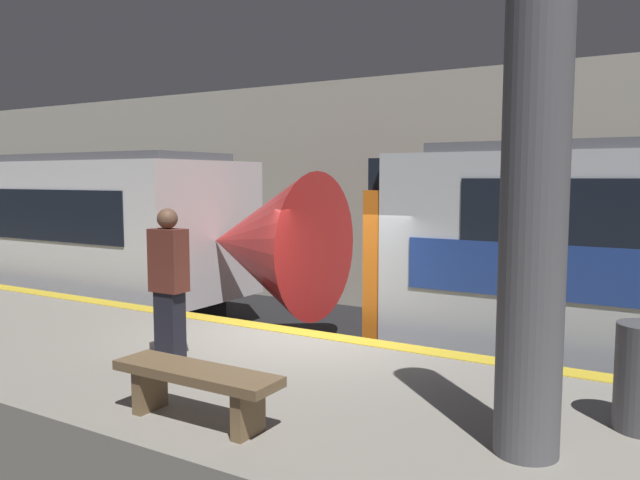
% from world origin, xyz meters
% --- Properties ---
extents(ground_plane, '(120.00, 120.00, 0.00)m').
position_xyz_m(ground_plane, '(0.00, 0.00, 0.00)').
color(ground_plane, black).
extents(platform, '(40.00, 3.64, 1.01)m').
position_xyz_m(platform, '(0.00, -1.82, 0.50)').
color(platform, gray).
rests_on(platform, ground).
extents(station_rear_barrier, '(50.00, 0.15, 5.21)m').
position_xyz_m(station_rear_barrier, '(0.00, 5.99, 2.61)').
color(station_rear_barrier, '#B2AD9E').
rests_on(station_rear_barrier, ground).
extents(support_pillar_near, '(0.46, 0.46, 3.27)m').
position_xyz_m(support_pillar_near, '(3.34, -2.29, 2.64)').
color(support_pillar_near, '#56565B').
rests_on(support_pillar_near, platform).
extents(person_waiting, '(0.38, 0.24, 1.66)m').
position_xyz_m(person_waiting, '(-0.47, -1.96, 1.88)').
color(person_waiting, black).
rests_on(person_waiting, platform).
extents(platform_bench, '(1.50, 0.40, 0.45)m').
position_xyz_m(platform_bench, '(0.91, -3.07, 1.34)').
color(platform_bench, brown).
rests_on(platform_bench, platform).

